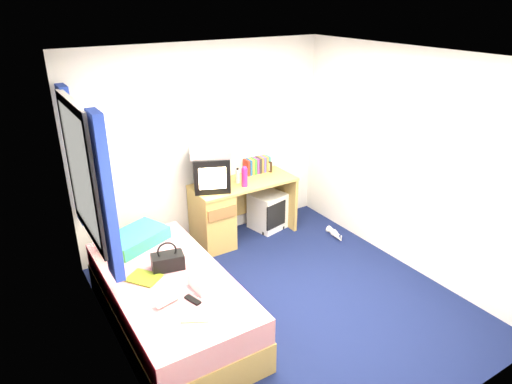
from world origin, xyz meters
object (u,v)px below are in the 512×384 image
vcr (210,152)px  pink_water_bottle (245,177)px  pillow (136,238)px  towel (209,281)px  colour_swatch_fan (195,320)px  white_heels (336,234)px  magazine (144,278)px  aerosol_can (238,176)px  bed (171,302)px  storage_cube (267,211)px  crt_tv (211,172)px  picture_frame (268,166)px  handbag (168,261)px  remote_control (193,300)px  water_bottle (167,300)px  desk (224,212)px

vcr → pink_water_bottle: vcr is taller
pillow → towel: size_ratio=2.08×
colour_swatch_fan → white_heels: bearing=24.7°
towel → magazine: size_ratio=1.04×
pillow → aerosol_can: (1.44, 0.43, 0.23)m
bed → vcr: 1.82m
storage_cube → crt_tv: crt_tv is taller
bed → pink_water_bottle: (1.40, 1.01, 0.60)m
picture_frame → colour_swatch_fan: bearing=-149.3°
vcr → handbag: bearing=-109.4°
aerosol_can → magazine: aerosol_can is taller
magazine → remote_control: 0.58m
handbag → remote_control: size_ratio=1.99×
picture_frame → towel: (-1.66, -1.59, -0.23)m
pillow → remote_control: size_ratio=3.78×
crt_tv → handbag: crt_tv is taller
aerosol_can → towel: aerosol_can is taller
vcr → storage_cube: bearing=25.2°
aerosol_can → white_heels: (1.05, -0.67, -0.80)m
pillow → remote_control: (0.09, -1.15, -0.06)m
vcr → water_bottle: vcr is taller
towel → colour_swatch_fan: 0.47m
picture_frame → desk: bearing=175.7°
towel → picture_frame: bearing=43.7°
remote_control → white_heels: bearing=3.7°
vcr → towel: (-0.78, -1.47, -0.62)m
picture_frame → towel: bearing=-150.3°
bed → pillow: bearing=93.9°
pillow → handbag: (0.11, -0.59, 0.01)m
picture_frame → white_heels: bearing=-71.0°
aerosol_can → colour_swatch_fan: size_ratio=0.78×
pillow → towel: bearing=-73.4°
picture_frame → white_heels: picture_frame is taller
magazine → bed: bearing=-26.4°
crt_tv → colour_swatch_fan: 2.16m
vcr → pillow: bearing=-133.7°
desk → vcr: 0.81m
towel → remote_control: 0.25m
colour_swatch_fan → crt_tv: bearing=59.2°
towel → magazine: 0.60m
pillow → picture_frame: 2.06m
desk → picture_frame: picture_frame is taller
picture_frame → water_bottle: (-2.07, -1.63, -0.24)m
handbag → magazine: handbag is taller
pillow → picture_frame: (1.97, 0.56, 0.21)m
magazine → white_heels: magazine is taller
picture_frame → handbag: bearing=-162.4°
crt_tv → handbag: 1.45m
picture_frame → white_heels: (0.52, -0.80, -0.78)m
picture_frame → colour_swatch_fan: picture_frame is taller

